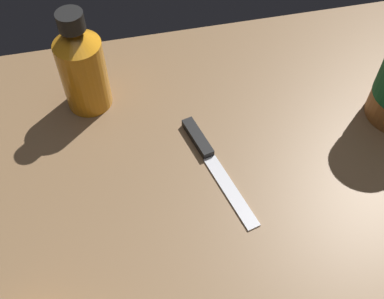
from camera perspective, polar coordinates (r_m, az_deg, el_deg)
The scene contains 3 objects.
ground_plane at distance 63.26cm, azimuth 3.21°, elevation -5.54°, with size 96.51×64.63×4.44cm, color brown.
honey_bottle at distance 67.34cm, azimuth -13.33°, elevation 9.92°, with size 6.57×6.57×15.92cm.
butter_knife at distance 63.10cm, azimuth 2.43°, elevation -1.33°, with size 6.18×18.84×1.20cm.
Camera 1 is at (-10.72, -31.58, 51.53)cm, focal length 43.56 mm.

